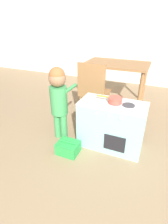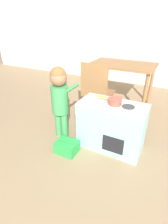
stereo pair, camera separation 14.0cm
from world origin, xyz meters
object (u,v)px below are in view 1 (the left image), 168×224
at_px(child_figure, 59,95).
at_px(dining_table, 116,69).
at_px(toy_basket, 68,148).
at_px(dining_chair_near, 94,91).
at_px(play_kitchen, 111,125).
at_px(toy_pot, 115,100).

height_order(child_figure, dining_table, child_figure).
xyz_separation_m(toy_basket, dining_table, (0.13, 1.58, 0.56)).
relative_size(dining_table, dining_chair_near, 1.20).
bearing_deg(play_kitchen, toy_basket, -141.19).
height_order(dining_table, dining_chair_near, dining_chair_near).
bearing_deg(dining_chair_near, toy_basket, -88.74).
bearing_deg(child_figure, dining_chair_near, 71.51).
bearing_deg(child_figure, toy_basket, -46.55).
bearing_deg(play_kitchen, toy_pot, 1.89).
bearing_deg(dining_table, child_figure, -105.16).
relative_size(play_kitchen, dining_chair_near, 0.84).
distance_m(child_figure, toy_basket, 0.63).
relative_size(play_kitchen, toy_basket, 3.04).
relative_size(toy_basket, dining_chair_near, 0.28).
height_order(toy_pot, dining_table, dining_table).
xyz_separation_m(play_kitchen, dining_table, (-0.28, 1.24, 0.35)).
distance_m(toy_pot, toy_basket, 0.77).
bearing_deg(dining_chair_near, play_kitchen, -51.54).
xyz_separation_m(child_figure, toy_basket, (0.23, -0.24, -0.53)).
relative_size(play_kitchen, toy_pot, 2.60).
height_order(child_figure, dining_chair_near, child_figure).
relative_size(toy_pot, dining_chair_near, 0.32).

